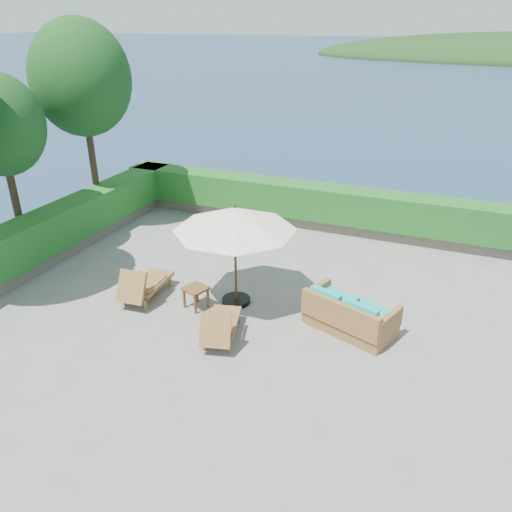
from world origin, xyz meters
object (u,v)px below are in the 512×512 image
at_px(patio_umbrella, 235,220).
at_px(side_table, 196,291).
at_px(lounge_right, 220,325).
at_px(wicker_loveseat, 349,316).
at_px(lounge_left, 144,284).

height_order(patio_umbrella, side_table, patio_umbrella).
relative_size(lounge_right, side_table, 2.56).
bearing_deg(wicker_loveseat, patio_umbrella, -163.96).
height_order(patio_umbrella, lounge_right, patio_umbrella).
xyz_separation_m(lounge_left, wicker_loveseat, (4.68, 0.50, -0.03)).
bearing_deg(patio_umbrella, side_table, -143.47).
bearing_deg(lounge_left, wicker_loveseat, 2.40).
bearing_deg(patio_umbrella, wicker_loveseat, -3.58).
xyz_separation_m(patio_umbrella, lounge_left, (-2.04, -0.67, -1.66)).
distance_m(patio_umbrella, lounge_right, 2.26).
xyz_separation_m(lounge_left, side_table, (1.30, 0.12, 0.04)).
xyz_separation_m(patio_umbrella, side_table, (-0.74, -0.55, -1.62)).
bearing_deg(side_table, patio_umbrella, 36.53).
relative_size(patio_umbrella, side_table, 5.82).
bearing_deg(patio_umbrella, lounge_left, -161.87).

